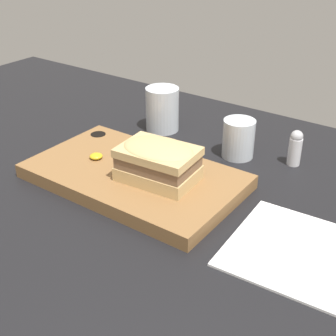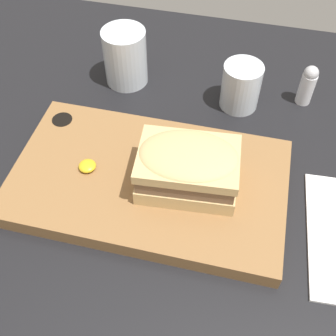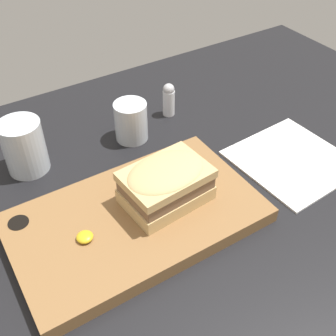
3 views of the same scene
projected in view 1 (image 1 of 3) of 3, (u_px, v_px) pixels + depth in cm
name	position (u px, v px, depth cm)	size (l,w,h in cm)	color
dining_table	(119.00, 181.00, 90.86)	(162.41, 94.73, 2.00)	black
serving_board	(132.00, 177.00, 87.45)	(39.54, 23.28, 2.71)	olive
sandwich	(158.00, 160.00, 82.29)	(14.25, 10.49, 7.13)	tan
mustard_dollop	(96.00, 156.00, 90.99)	(2.55, 2.55, 1.02)	gold
water_glass	(162.00, 112.00, 107.85)	(7.64, 7.64, 10.11)	silver
wine_glass	(238.00, 141.00, 96.28)	(6.60, 6.60, 8.03)	silver
napkin	(297.00, 251.00, 70.11)	(20.87, 21.01, 0.40)	white
salt_shaker	(295.00, 147.00, 92.91)	(2.60, 2.60, 7.44)	white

